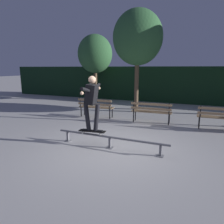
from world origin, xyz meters
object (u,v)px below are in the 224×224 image
object	(u,v)px
grind_rail	(110,139)
park_bench_left_center	(151,110)
skateboarder	(92,99)
tree_far_left	(95,54)
skateboard	(92,131)
tree_behind_benches	(138,38)
park_bench_leftmost	(96,106)
park_bench_right_center	(221,116)

from	to	relation	value
grind_rail	park_bench_left_center	distance (m)	3.12
skateboarder	tree_far_left	bearing A→B (deg)	116.96
skateboard	skateboarder	bearing A→B (deg)	8.18
tree_behind_benches	park_bench_leftmost	bearing A→B (deg)	-114.12
skateboard	park_bench_leftmost	bearing A→B (deg)	115.94
park_bench_leftmost	park_bench_left_center	size ratio (longest dim) A/B	1.00
grind_rail	park_bench_leftmost	world-z (taller)	park_bench_leftmost
park_bench_leftmost	park_bench_left_center	xyz separation A→B (m)	(2.51, 0.00, 0.00)
park_bench_leftmost	park_bench_right_center	size ratio (longest dim) A/B	1.00
skateboarder	park_bench_leftmost	world-z (taller)	skateboarder
park_bench_right_center	tree_far_left	world-z (taller)	tree_far_left
grind_rail	skateboard	bearing A→B (deg)	-180.00
skateboarder	park_bench_left_center	size ratio (longest dim) A/B	0.96
park_bench_left_center	skateboarder	bearing A→B (deg)	-108.21
tree_behind_benches	skateboard	bearing A→B (deg)	-86.23
grind_rail	skateboard	distance (m)	0.58
skateboarder	tree_behind_benches	xyz separation A→B (m)	(-0.37, 5.59, 2.32)
park_bench_left_center	tree_behind_benches	distance (m)	4.26
park_bench_leftmost	park_bench_right_center	distance (m)	5.02
tree_behind_benches	skateboarder	bearing A→B (deg)	-86.20
tree_far_left	park_bench_right_center	bearing A→B (deg)	-30.62
skateboarder	park_bench_right_center	distance (m)	4.75
grind_rail	tree_far_left	world-z (taller)	tree_far_left
skateboarder	park_bench_right_center	bearing A→B (deg)	41.12
skateboarder	park_bench_right_center	xyz separation A→B (m)	(3.52, 3.07, -0.82)
tree_far_left	skateboarder	bearing A→B (deg)	-63.04
park_bench_right_center	skateboarder	bearing A→B (deg)	-138.88
skateboard	tree_far_left	size ratio (longest dim) A/B	0.19
skateboard	park_bench_right_center	world-z (taller)	park_bench_right_center
skateboarder	grind_rail	bearing A→B (deg)	-0.04
skateboard	park_bench_left_center	size ratio (longest dim) A/B	0.49
grind_rail	tree_behind_benches	distance (m)	6.62
tree_far_left	tree_behind_benches	bearing A→B (deg)	-27.87
grind_rail	tree_far_left	bearing A→B (deg)	120.25
grind_rail	park_bench_right_center	bearing A→B (deg)	45.99
grind_rail	park_bench_right_center	distance (m)	4.28
grind_rail	skateboarder	xyz separation A→B (m)	(-0.55, 0.00, 1.10)
park_bench_right_center	grind_rail	bearing A→B (deg)	-134.01
park_bench_leftmost	tree_behind_benches	size ratio (longest dim) A/B	0.32
skateboard	park_bench_left_center	world-z (taller)	park_bench_left_center
skateboard	park_bench_left_center	distance (m)	3.24
skateboard	tree_far_left	bearing A→B (deg)	116.94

